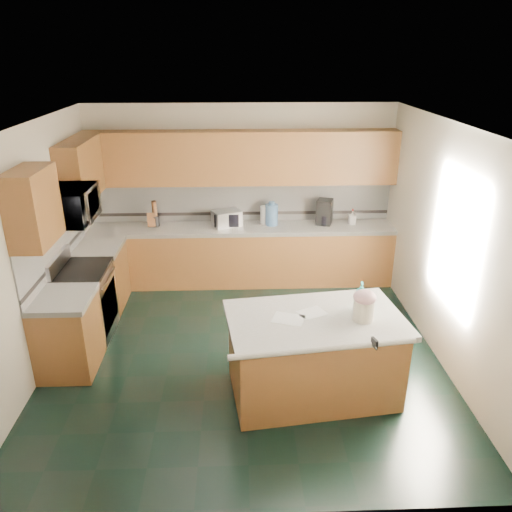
{
  "coord_description": "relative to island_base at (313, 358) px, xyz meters",
  "views": [
    {
      "loc": [
        -0.06,
        -5.17,
        3.43
      ],
      "look_at": [
        0.15,
        0.35,
        1.12
      ],
      "focal_mm": 35.0,
      "sensor_mm": 36.0,
      "label": 1
    }
  ],
  "objects": [
    {
      "name": "left_counter_rear",
      "position": [
        -2.71,
        2.08,
        0.46
      ],
      "size": [
        0.64,
        0.82,
        0.06
      ],
      "primitive_type": "cube",
      "color": "white",
      "rests_on": "left_base_cab_rear"
    },
    {
      "name": "utensil_crock",
      "position": [
        -2.02,
        2.87,
        0.57
      ],
      "size": [
        0.13,
        0.13,
        0.16
      ],
      "primitive_type": "cylinder",
      "color": "black",
      "rests_on": "back_countertop"
    },
    {
      "name": "wall_left",
      "position": [
        -3.03,
        0.79,
        0.92
      ],
      "size": [
        0.04,
        4.6,
        2.7
      ],
      "primitive_type": "cube",
      "color": "beige",
      "rests_on": "ground"
    },
    {
      "name": "range_oven_door",
      "position": [
        -2.42,
        1.29,
        -0.03
      ],
      "size": [
        0.02,
        0.68,
        0.55
      ],
      "primitive_type": "cube",
      "color": "black",
      "rests_on": "range_body"
    },
    {
      "name": "range_handle",
      "position": [
        -2.39,
        1.29,
        0.35
      ],
      "size": [
        0.02,
        0.66,
        0.02
      ],
      "primitive_type": "cylinder",
      "rotation": [
        1.57,
        0.0,
        0.0
      ],
      "color": "#B7B7BC",
      "rests_on": "range_body"
    },
    {
      "name": "treat_jar_knob_end_r",
      "position": [
        0.5,
        -0.07,
        0.79
      ],
      "size": [
        0.04,
        0.04,
        0.04
      ],
      "primitive_type": "sphere",
      "color": "tan",
      "rests_on": "treat_jar_lid"
    },
    {
      "name": "paper_sheet_a",
      "position": [
        -0.03,
        0.09,
        0.49
      ],
      "size": [
        0.34,
        0.31,
        0.0
      ],
      "primitive_type": "cube",
      "rotation": [
        0.0,
        0.0,
        0.44
      ],
      "color": "white",
      "rests_on": "island_top"
    },
    {
      "name": "soap_bottle_back",
      "position": [
        0.99,
        2.84,
        0.6
      ],
      "size": [
        0.11,
        0.11,
        0.21
      ],
      "primitive_type": "imported",
      "rotation": [
        0.0,
        0.0,
        0.12
      ],
      "color": "white",
      "rests_on": "back_countertop"
    },
    {
      "name": "coffee_carafe",
      "position": [
        0.56,
        2.82,
        0.57
      ],
      "size": [
        0.16,
        0.16,
        0.16
      ],
      "primitive_type": "cylinder",
      "color": "black",
      "rests_on": "back_countertop"
    },
    {
      "name": "toaster_oven_door",
      "position": [
        -0.94,
        2.71,
        0.61
      ],
      "size": [
        0.37,
        0.01,
        0.2
      ],
      "primitive_type": "cube",
      "color": "black",
      "rests_on": "toaster_oven"
    },
    {
      "name": "wall_front",
      "position": [
        -0.71,
        -1.53,
        0.92
      ],
      "size": [
        4.6,
        0.04,
        2.7
      ],
      "primitive_type": "cube",
      "color": "beige",
      "rests_on": "ground"
    },
    {
      "name": "paper_sheet_b",
      "position": [
        -0.28,
        -0.03,
        0.49
      ],
      "size": [
        0.37,
        0.32,
        0.0
      ],
      "primitive_type": "cube",
      "rotation": [
        0.0,
        0.0,
        -0.33
      ],
      "color": "white",
      "rests_on": "island_top"
    },
    {
      "name": "range_cooktop",
      "position": [
        -2.71,
        1.29,
        0.47
      ],
      "size": [
        0.62,
        0.78,
        0.04
      ],
      "primitive_type": "cube",
      "color": "black",
      "rests_on": "range_body"
    },
    {
      "name": "window_light_proxy",
      "position": [
        1.58,
        0.59,
        1.07
      ],
      "size": [
        0.02,
        1.4,
        1.1
      ],
      "primitive_type": "cube",
      "color": "white",
      "rests_on": "wall_right"
    },
    {
      "name": "left_base_cab_front",
      "position": [
        -2.71,
        0.55,
        0.0
      ],
      "size": [
        0.6,
        0.72,
        0.86
      ],
      "primitive_type": "cube",
      "color": "#4F3115",
      "rests_on": "ground"
    },
    {
      "name": "island_base",
      "position": [
        0.0,
        0.0,
        0.0
      ],
      "size": [
        1.78,
        1.16,
        0.86
      ],
      "primitive_type": "cube",
      "rotation": [
        0.0,
        0.0,
        0.13
      ],
      "color": "#4F3115",
      "rests_on": "ground"
    },
    {
      "name": "treat_jar_lid",
      "position": [
        0.46,
        -0.07,
        0.74
      ],
      "size": [
        0.23,
        0.23,
        0.14
      ],
      "primitive_type": "ellipsoid",
      "color": "#DCA1AD",
      "rests_on": "treat_jar"
    },
    {
      "name": "left_counter_front",
      "position": [
        -2.71,
        0.55,
        0.46
      ],
      "size": [
        0.64,
        0.72,
        0.06
      ],
      "primitive_type": "cube",
      "color": "white",
      "rests_on": "left_base_cab_front"
    },
    {
      "name": "floor",
      "position": [
        -0.71,
        0.79,
        -0.43
      ],
      "size": [
        4.6,
        4.6,
        0.0
      ],
      "primitive_type": "plane",
      "color": "black",
      "rests_on": "ground"
    },
    {
      "name": "island_bullnose",
      "position": [
        0.0,
        -0.53,
        0.46
      ],
      "size": [
        1.77,
        0.28,
        0.06
      ],
      "primitive_type": "cylinder",
      "rotation": [
        0.0,
        1.57,
        0.13
      ],
      "color": "white",
      "rests_on": "island_base"
    },
    {
      "name": "wall_back",
      "position": [
        -0.71,
        3.11,
        0.92
      ],
      "size": [
        4.6,
        0.04,
        2.7
      ],
      "primitive_type": "cube",
      "color": "beige",
      "rests_on": "ground"
    },
    {
      "name": "water_jug",
      "position": [
        -0.26,
        2.85,
        0.65
      ],
      "size": [
        0.2,
        0.2,
        0.32
      ],
      "primitive_type": "cylinder",
      "color": "#4C75A7",
      "rests_on": "back_countertop"
    },
    {
      "name": "back_backsplash",
      "position": [
        -0.71,
        3.08,
        0.81
      ],
      "size": [
        4.6,
        0.02,
        0.63
      ],
      "primitive_type": "cube",
      "color": "silver",
      "rests_on": "back_countertop"
    },
    {
      "name": "soap_bottle_island",
      "position": [
        0.47,
        0.12,
        0.65
      ],
      "size": [
        0.14,
        0.14,
        0.32
      ],
      "primitive_type": "imported",
      "rotation": [
        0.0,
        0.0,
        -0.16
      ],
      "color": "#2AA7B2",
      "rests_on": "island_top"
    },
    {
      "name": "left_upper_cab_front",
      "position": [
        -2.84,
        0.55,
        1.51
      ],
      "size": [
        0.33,
        0.72,
        0.78
      ],
      "primitive_type": "cube",
      "color": "#4F3115",
      "rests_on": "wall_left"
    },
    {
      "name": "knife_block",
      "position": [
        -2.08,
        2.84,
        0.6
      ],
      "size": [
        0.14,
        0.17,
        0.23
      ],
      "primitive_type": "cube",
      "rotation": [
        -0.31,
        0.0,
        0.16
      ],
      "color": "#472814",
      "rests_on": "back_countertop"
    },
    {
      "name": "left_upper_cab_rear",
      "position": [
        -2.84,
        2.22,
        1.51
      ],
      "size": [
        0.33,
        1.09,
        0.78
      ],
      "primitive_type": "cube",
      "color": "#4F3115",
      "rests_on": "wall_left"
    },
    {
      "name": "soap_back_cap",
      "position": [
        0.99,
        2.84,
        0.72
      ],
      "size": [
        0.02,
        0.02,
        0.03
      ],
      "primitive_type": "cylinder",
      "color": "red",
      "rests_on": "soap_bottle_back"
    },
    {
      "name": "back_countertop",
      "position": [
        -0.71,
        2.79,
        0.46
      ],
      "size": [
        4.6,
        0.64,
        0.06
      ],
      "primitive_type": "cube",
      "color": "white",
      "rests_on": "back_base_cab"
    },
    {
      "name": "left_backsplash",
      "position": [
        -3.0,
        1.34,
        0.81
      ],
      "size": [
        0.02,
        2.3,
        0.63
      ],
      "primitive_type": "cube",
      "color": "silver",
      "rests_on": "wall_left"
    },
    {
      "name": "left_base_cab_rear",
      "position": [
        -2.71,
        2.08,
        0.0
      ],
      "size": [
        0.6,
        0.82,
        0.86
      ],
      "primitive_type": "cube",
      "color": "#4F3115",
      "rests_on": "ground"
    },
    {
      "name": "toaster_oven",
      "position": [
        -0.94,
        2.84,
        0.61
      ],
      "size": [
        0.49,
        0.42,
        0.24
      ],
      "primitive_type": "cube",
      "rotation": [
        0.0,
        0.0,
        0.43
      ],
      "color": "#B7B7BC",
      "rests_on": "back_countertop"
    },
    {
      "name": "treat_jar_knob_end_l",
      "position": [
        0.43,
        -0.07,
        0.79
      ],
      "size": [
        0.04,
        0.04,
        0.04
      ],
      "primitive_type": "sphere",
      "color": "tan",
      "rests_on": "treat_jar_lid"
    },
    {
      "name": "ceiling",
      "position": [
        -0.71,
        0.79,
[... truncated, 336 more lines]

